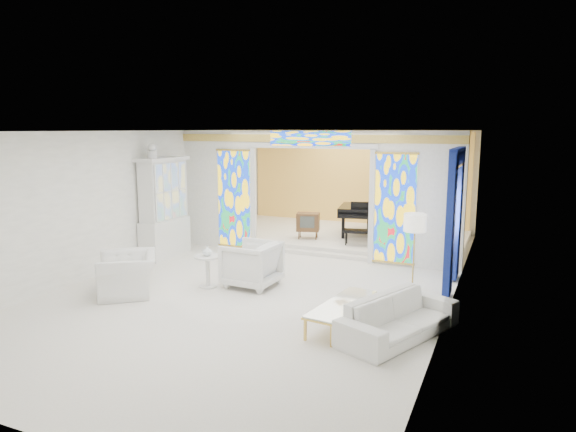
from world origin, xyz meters
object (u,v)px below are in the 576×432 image
at_px(coffee_table, 342,305).
at_px(tv_console, 308,222).
at_px(armchair_left, 128,274).
at_px(china_cabinet, 164,208).
at_px(armchair_right, 252,264).
at_px(sofa, 399,317).
at_px(grand_piano, 369,211).

xyz_separation_m(coffee_table, tv_console, (-2.54, 5.05, 0.28)).
distance_m(armchair_left, coffee_table, 4.14).
xyz_separation_m(china_cabinet, tv_console, (2.73, 2.47, -0.55)).
relative_size(armchair_right, tv_console, 1.43).
distance_m(sofa, tv_console, 6.17).
bearing_deg(tv_console, grand_piano, 26.48).
height_order(sofa, tv_console, tv_console).
height_order(china_cabinet, armchair_left, china_cabinet).
distance_m(armchair_left, grand_piano, 6.94).
distance_m(coffee_table, grand_piano, 6.35).
bearing_deg(sofa, armchair_right, 90.28).
xyz_separation_m(china_cabinet, coffee_table, (5.27, -2.58, -0.82)).
bearing_deg(coffee_table, grand_piano, 101.11).
height_order(armchair_left, coffee_table, armchair_left).
relative_size(armchair_left, armchair_right, 1.19).
relative_size(sofa, tv_console, 3.05).
bearing_deg(sofa, grand_piano, 41.96).
xyz_separation_m(sofa, grand_piano, (-2.12, 6.29, 0.53)).
xyz_separation_m(armchair_right, grand_piano, (1.02, 4.95, 0.39)).
relative_size(china_cabinet, grand_piano, 1.05).
xyz_separation_m(armchair_left, coffee_table, (4.14, 0.07, -0.03)).
bearing_deg(armchair_left, sofa, 51.70).
bearing_deg(grand_piano, sofa, -81.29).
bearing_deg(sofa, china_cabinet, 90.09).
height_order(sofa, coffee_table, sofa).
bearing_deg(armchair_left, china_cabinet, 164.86).
relative_size(china_cabinet, armchair_left, 2.35).
bearing_deg(armchair_right, coffee_table, 63.69).
bearing_deg(grand_piano, tv_console, -148.32).
xyz_separation_m(grand_piano, tv_console, (-1.32, -1.17, -0.21)).
distance_m(armchair_left, sofa, 5.04).
bearing_deg(armchair_left, armchair_right, 86.85).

